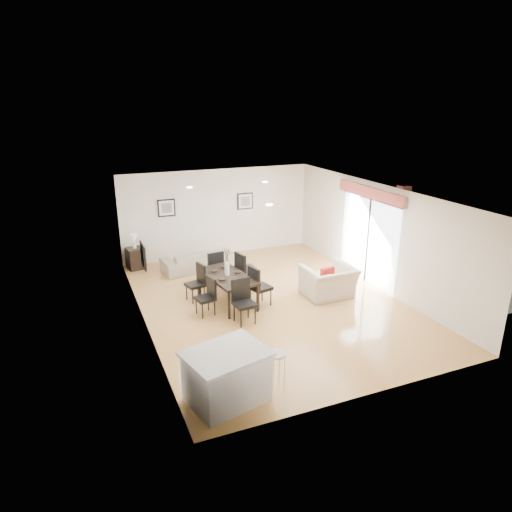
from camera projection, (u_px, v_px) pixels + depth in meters
name	position (u px, v px, depth m)	size (l,w,h in m)	color
ground	(270.00, 302.00, 11.13)	(8.00, 8.00, 0.00)	tan
wall_back	(218.00, 213.00, 14.19)	(6.00, 0.04, 2.70)	silver
wall_front	(375.00, 322.00, 7.20)	(6.00, 0.04, 2.70)	silver
wall_left	(141.00, 267.00, 9.61)	(0.04, 8.00, 2.70)	silver
wall_right	(376.00, 236.00, 11.78)	(0.04, 8.00, 2.70)	silver
ceiling	(271.00, 193.00, 10.25)	(6.00, 8.00, 0.02)	white
sofa	(198.00, 260.00, 13.18)	(2.05, 0.80, 0.60)	#A39984
armchair	(328.00, 282.00, 11.34)	(1.20, 1.05, 0.78)	beige
courtyard_plant_a	(464.00, 263.00, 12.77)	(0.62, 0.54, 0.69)	#365B27
courtyard_plant_b	(422.00, 251.00, 13.83)	(0.37, 0.37, 0.66)	#365B27
dining_table	(227.00, 278.00, 10.91)	(1.09, 1.82, 0.71)	black
dining_chair_wnear	(208.00, 294.00, 10.37)	(0.47, 0.47, 0.89)	black
dining_chair_wfar	(198.00, 280.00, 11.12)	(0.49, 0.49, 0.91)	black
dining_chair_enear	(258.00, 284.00, 10.76)	(0.54, 0.54, 1.00)	black
dining_chair_efar	(244.00, 271.00, 11.50)	(0.56, 0.56, 1.07)	black
dining_chair_head	(243.00, 298.00, 10.01)	(0.48, 0.48, 0.99)	black
dining_chair_foot	(214.00, 267.00, 11.86)	(0.50, 0.50, 0.99)	black
vase	(227.00, 265.00, 10.80)	(0.81, 1.27, 0.67)	white
coffee_table	(239.00, 275.00, 12.35)	(0.91, 0.55, 0.37)	black
side_table	(136.00, 258.00, 13.26)	(0.47, 0.47, 0.62)	black
table_lamp	(134.00, 239.00, 13.07)	(0.22, 0.22, 0.42)	white
cushion	(327.00, 275.00, 11.12)	(0.37, 0.12, 0.37)	maroon
kitchen_island	(227.00, 376.00, 7.35)	(1.48, 1.27, 0.90)	silver
bar_stool	(277.00, 358.00, 7.63)	(0.31, 0.31, 0.68)	white
framed_print_back_left	(166.00, 208.00, 13.48)	(0.52, 0.04, 0.52)	black
framed_print_back_right	(245.00, 201.00, 14.39)	(0.52, 0.04, 0.52)	black
framed_print_left_wall	(143.00, 256.00, 9.34)	(0.04, 0.52, 0.52)	black
sliding_door	(369.00, 221.00, 11.92)	(0.12, 2.70, 2.57)	white
courtyard	(444.00, 231.00, 13.82)	(6.00, 6.00, 2.00)	gray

